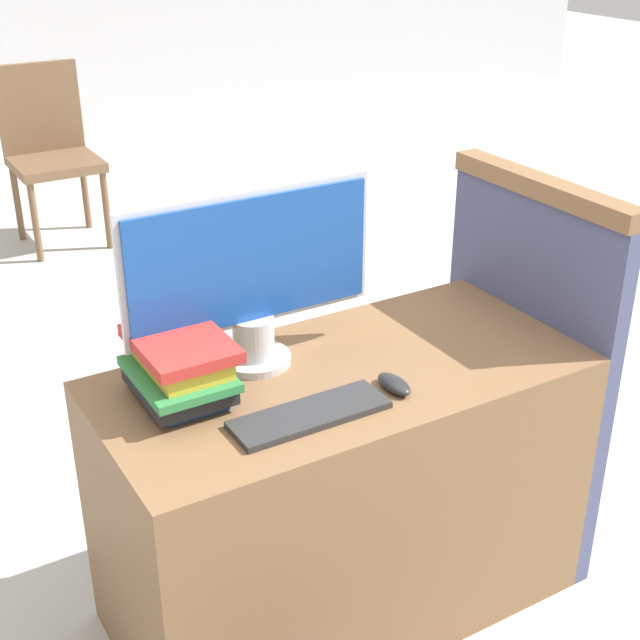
{
  "coord_description": "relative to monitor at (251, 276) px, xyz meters",
  "views": [
    {
      "loc": [
        -1.01,
        -1.3,
        1.78
      ],
      "look_at": [
        -0.08,
        0.26,
        0.89
      ],
      "focal_mm": 50.0,
      "sensor_mm": 36.0,
      "label": 1
    }
  ],
  "objects": [
    {
      "name": "monitor",
      "position": [
        0.0,
        0.0,
        0.0
      ],
      "size": [
        0.64,
        0.18,
        0.44
      ],
      "color": "#B7B7BC",
      "rests_on": "desk"
    },
    {
      "name": "keyboard",
      "position": [
        -0.01,
        -0.29,
        -0.22
      ],
      "size": [
        0.36,
        0.12,
        0.02
      ],
      "color": "#2D2D2D",
      "rests_on": "desk"
    },
    {
      "name": "desk",
      "position": [
        0.17,
        -0.15,
        -0.59
      ],
      "size": [
        1.2,
        0.58,
        0.73
      ],
      "color": "brown",
      "rests_on": "ground_plane"
    },
    {
      "name": "carrel_divider",
      "position": [
        0.79,
        -0.12,
        -0.4
      ],
      "size": [
        0.07,
        0.64,
        1.1
      ],
      "color": "#474C70",
      "rests_on": "ground_plane"
    },
    {
      "name": "book_stack",
      "position": [
        -0.22,
        -0.07,
        -0.15
      ],
      "size": [
        0.21,
        0.29,
        0.15
      ],
      "color": "#285199",
      "rests_on": "desk"
    },
    {
      "name": "mouse",
      "position": [
        0.22,
        -0.28,
        -0.22
      ],
      "size": [
        0.05,
        0.11,
        0.03
      ],
      "color": "#262626",
      "rests_on": "desk"
    },
    {
      "name": "far_chair",
      "position": [
        0.3,
        3.04,
        -0.42
      ],
      "size": [
        0.44,
        0.44,
        0.95
      ],
      "rotation": [
        0.0,
        0.0,
        0.12
      ],
      "color": "brown",
      "rests_on": "ground_plane"
    }
  ]
}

